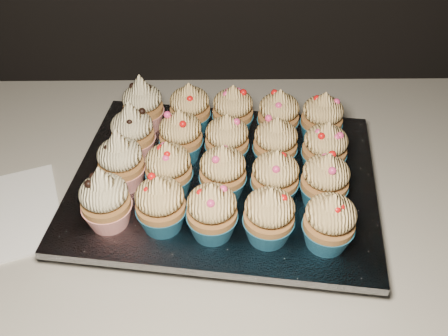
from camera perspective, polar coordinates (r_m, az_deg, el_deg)
name	(u,v)px	position (r m, az deg, el deg)	size (l,w,h in m)	color
worktop	(215,199)	(0.75, -1.02, -3.53)	(2.44, 0.64, 0.04)	beige
baking_tray	(224,188)	(0.72, 0.00, -2.31)	(0.39, 0.30, 0.02)	black
foil_lining	(224,180)	(0.71, 0.00, -1.33)	(0.42, 0.33, 0.01)	silver
cupcake_0	(105,200)	(0.63, -13.42, -3.57)	(0.06, 0.06, 0.10)	red
cupcake_1	(161,205)	(0.62, -7.26, -4.16)	(0.06, 0.06, 0.08)	#1B5E81
cupcake_2	(212,212)	(0.60, -1.38, -5.00)	(0.06, 0.06, 0.08)	#1B5E81
cupcake_3	(269,216)	(0.60, 5.17, -5.47)	(0.06, 0.06, 0.08)	#1B5E81
cupcake_4	(329,222)	(0.60, 11.95, -6.06)	(0.06, 0.06, 0.08)	#1B5E81
cupcake_5	(121,162)	(0.68, -11.70, 0.72)	(0.06, 0.06, 0.10)	red
cupcake_6	(169,169)	(0.66, -6.33, -0.14)	(0.06, 0.06, 0.08)	#1B5E81
cupcake_7	(223,173)	(0.65, -0.14, -0.53)	(0.06, 0.06, 0.08)	#1B5E81
cupcake_8	(275,178)	(0.65, 5.84, -1.14)	(0.06, 0.06, 0.08)	#1B5E81
cupcake_9	(325,181)	(0.65, 11.44, -1.47)	(0.06, 0.06, 0.08)	#1B5E81
cupcake_10	(133,133)	(0.73, -10.39, 4.01)	(0.06, 0.06, 0.10)	red
cupcake_11	(181,136)	(0.71, -4.95, 3.63)	(0.06, 0.06, 0.08)	#1B5E81
cupcake_12	(227,141)	(0.70, 0.34, 3.14)	(0.06, 0.06, 0.08)	#1B5E81
cupcake_13	(275,144)	(0.70, 5.89, 2.75)	(0.06, 0.06, 0.08)	#1B5E81
cupcake_14	(325,149)	(0.70, 11.43, 2.16)	(0.06, 0.06, 0.08)	#1B5E81
cupcake_15	(143,105)	(0.78, -9.26, 7.08)	(0.06, 0.06, 0.10)	red
cupcake_16	(190,109)	(0.77, -3.91, 6.74)	(0.06, 0.06, 0.08)	#1B5E81
cupcake_17	(233,111)	(0.76, 1.02, 6.49)	(0.06, 0.06, 0.08)	#1B5E81
cupcake_18	(278,116)	(0.76, 6.24, 5.96)	(0.06, 0.06, 0.08)	#1B5E81
cupcake_19	(322,119)	(0.76, 11.13, 5.57)	(0.06, 0.06, 0.08)	#1B5E81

